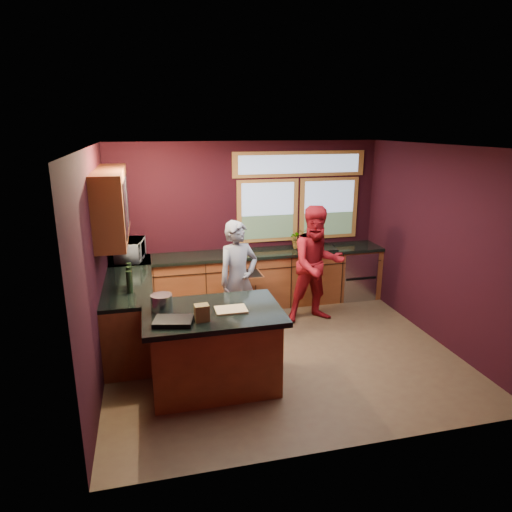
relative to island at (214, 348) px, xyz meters
name	(u,v)px	position (x,y,z in m)	size (l,w,h in m)	color
floor	(280,351)	(0.99, 0.62, -0.48)	(4.50, 4.50, 0.00)	brown
room_shell	(230,218)	(0.39, 0.95, 1.32)	(4.52, 4.02, 2.71)	black
back_counter	(263,278)	(1.18, 2.32, -0.01)	(4.50, 0.64, 0.93)	brown
left_counter	(130,308)	(-0.96, 1.47, -0.01)	(0.64, 2.30, 0.93)	brown
island	(214,348)	(0.00, 0.00, 0.00)	(1.55, 1.05, 0.95)	brown
person_grey	(238,280)	(0.54, 1.23, 0.37)	(0.62, 0.41, 1.69)	slate
person_red	(317,265)	(1.82, 1.50, 0.42)	(0.88, 0.68, 1.81)	maroon
microwave	(130,250)	(-0.93, 2.32, 0.61)	(0.58, 0.39, 0.32)	#999999
potted_plant	(298,239)	(1.81, 2.37, 0.62)	(0.30, 0.26, 0.34)	#999999
paper_towel	(319,240)	(2.17, 2.32, 0.59)	(0.12, 0.12, 0.28)	silver
cutting_board	(231,310)	(0.20, -0.05, 0.48)	(0.35, 0.25, 0.02)	tan
stock_pot	(162,302)	(-0.55, 0.15, 0.56)	(0.24, 0.24, 0.18)	#A7A7AC
paper_bag	(202,313)	(-0.15, -0.25, 0.56)	(0.15, 0.12, 0.18)	brown
black_tray	(173,321)	(-0.45, -0.25, 0.49)	(0.40, 0.28, 0.05)	black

